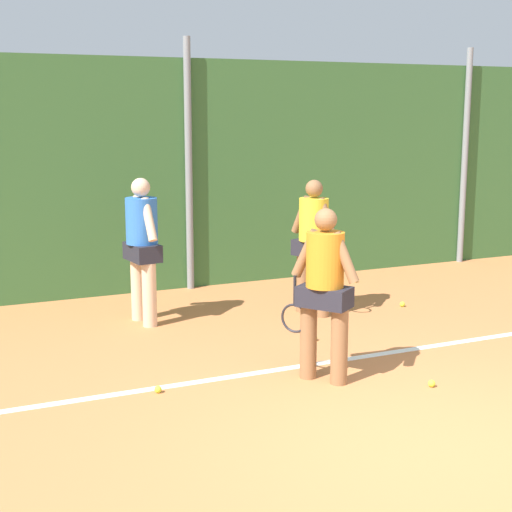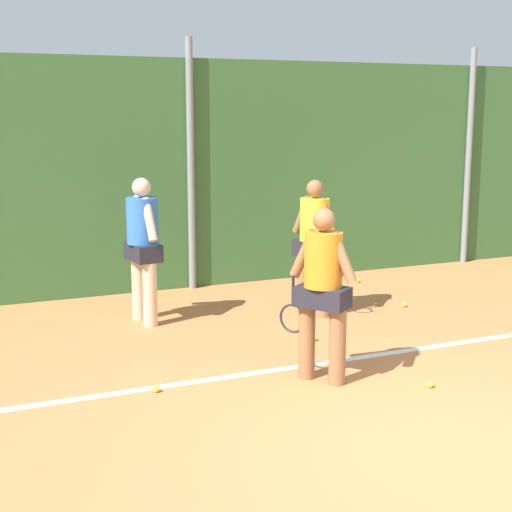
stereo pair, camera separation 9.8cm
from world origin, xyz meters
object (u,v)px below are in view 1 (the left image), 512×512
Objects in this scene: player_midcourt at (314,240)px; tennis_ball_11 at (158,389)px; tennis_ball_4 at (355,280)px; tennis_ball_6 at (402,304)px; player_foreground_near at (324,286)px; tennis_ball_1 at (314,338)px; player_backcourt_far at (142,243)px; tennis_ball_7 at (432,384)px.

player_midcourt is 3.24m from tennis_ball_11.
tennis_ball_6 is (-0.19, -1.46, 0.00)m from tennis_ball_4.
player_foreground_near reaches higher than tennis_ball_4.
tennis_ball_1 and tennis_ball_11 have the same top height.
tennis_ball_4 is at bearing 82.62° from tennis_ball_6.
player_midcourt is 2.07m from player_backcourt_far.
tennis_ball_1 is 1.72m from tennis_ball_7.
tennis_ball_11 is at bearing -158.24° from tennis_ball_1.
player_midcourt is at bearing -61.38° from player_foreground_near.
tennis_ball_1 is (1.50, -1.47, -0.94)m from player_backcourt_far.
tennis_ball_1 is at bearing -60.15° from player_foreground_near.
player_backcourt_far is at bearing -14.63° from player_foreground_near.
tennis_ball_7 is at bearing -159.57° from player_foreground_near.
tennis_ball_7 is (-1.62, -3.98, 0.00)m from tennis_ball_4.
tennis_ball_6 is (1.74, 0.83, 0.00)m from tennis_ball_1.
tennis_ball_4 and tennis_ball_7 have the same top height.
tennis_ball_1 is 2.18m from tennis_ball_11.
tennis_ball_1 is at bearing 21.76° from tennis_ball_11.
tennis_ball_7 is 2.49m from tennis_ball_11.
tennis_ball_7 is 1.00× the size of tennis_ball_11.
player_foreground_near is at bearing 13.21° from player_backcourt_far.
player_midcourt is 2.84m from tennis_ball_7.
tennis_ball_6 is at bearing 23.52° from tennis_ball_11.
player_midcourt reaches higher than tennis_ball_1.
player_foreground_near is 0.98× the size of player_midcourt.
player_midcourt is at bearing 172.30° from tennis_ball_6.
player_foreground_near reaches higher than tennis_ball_11.
tennis_ball_6 and tennis_ball_11 have the same top height.
player_foreground_near is 3.11m from tennis_ball_6.
tennis_ball_1 is 1.92m from tennis_ball_6.
player_midcourt is 1.53m from tennis_ball_6.
tennis_ball_6 is at bearing 25.52° from tennis_ball_1.
player_backcourt_far is at bearing 135.69° from tennis_ball_1.
tennis_ball_6 is at bearing 60.38° from tennis_ball_7.
player_backcourt_far is 26.12× the size of tennis_ball_6.
tennis_ball_4 is at bearing 49.93° from tennis_ball_1.
player_backcourt_far is 26.12× the size of tennis_ball_7.
player_foreground_near is at bearing -114.83° from tennis_ball_1.
player_foreground_near is 2.36m from player_midcourt.
player_backcourt_far reaches higher than tennis_ball_6.
tennis_ball_11 is (-2.54, -1.80, -0.90)m from player_midcourt.
tennis_ball_4 is 4.30m from tennis_ball_7.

